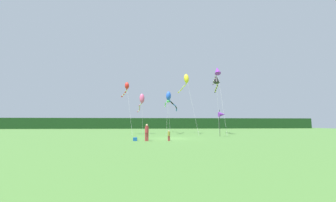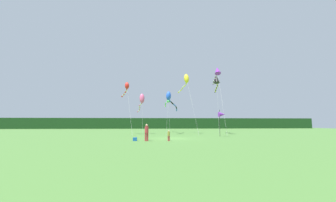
{
  "view_description": "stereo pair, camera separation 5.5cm",
  "coord_description": "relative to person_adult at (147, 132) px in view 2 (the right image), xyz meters",
  "views": [
    {
      "loc": [
        -2.77,
        -24.97,
        1.81
      ],
      "look_at": [
        0.0,
        6.0,
        5.1
      ],
      "focal_mm": 22.37,
      "sensor_mm": 36.0,
      "label": 1
    },
    {
      "loc": [
        -2.72,
        -24.97,
        1.81
      ],
      "look_at": [
        0.0,
        6.0,
        5.1
      ],
      "focal_mm": 22.37,
      "sensor_mm": 36.0,
      "label": 2
    }
  ],
  "objects": [
    {
      "name": "distant_treeline",
      "position": [
        3.01,
        48.37,
        0.78
      ],
      "size": [
        108.0,
        2.09,
        3.47
      ],
      "primitive_type": "cube",
      "color": "#193D19",
      "rests_on": "ground"
    },
    {
      "name": "kite_red",
      "position": [
        -3.53,
        12.85,
        6.78
      ],
      "size": [
        2.68,
        7.11,
        8.6
      ],
      "color": "#B2B2B2",
      "rests_on": "ground"
    },
    {
      "name": "kite_green",
      "position": [
        3.81,
        19.12,
        5.22
      ],
      "size": [
        0.98,
        6.4,
        6.93
      ],
      "color": "#B2B2B2",
      "rests_on": "ground"
    },
    {
      "name": "cooler_box",
      "position": [
        -1.18,
        0.32,
        -0.79
      ],
      "size": [
        0.42,
        0.34,
        0.35
      ],
      "primitive_type": "cube",
      "color": "#1959B2",
      "rests_on": "ground"
    },
    {
      "name": "person_child",
      "position": [
        2.26,
        -0.09,
        -0.35
      ],
      "size": [
        0.24,
        0.24,
        1.09
      ],
      "color": "#B23338",
      "rests_on": "ground"
    },
    {
      "name": "banner_flag_pole",
      "position": [
        10.14,
        6.27,
        2.0
      ],
      "size": [
        0.9,
        0.7,
        3.65
      ],
      "color": "black",
      "rests_on": "ground"
    },
    {
      "name": "kite_yellow",
      "position": [
        6.63,
        14.28,
        8.46
      ],
      "size": [
        1.97,
        9.19,
        10.54
      ],
      "color": "#B2B2B2",
      "rests_on": "ground"
    },
    {
      "name": "kite_blue",
      "position": [
        3.61,
        13.1,
        5.09
      ],
      "size": [
        2.73,
        7.46,
        7.11
      ],
      "color": "#B2B2B2",
      "rests_on": "ground"
    },
    {
      "name": "kite_black",
      "position": [
        12.12,
        14.06,
        8.43
      ],
      "size": [
        1.77,
        6.54,
        10.29
      ],
      "color": "#B2B2B2",
      "rests_on": "ground"
    },
    {
      "name": "kite_rainbow",
      "position": [
        -1.11,
        14.24,
        4.76
      ],
      "size": [
        1.63,
        7.16,
        6.85
      ],
      "color": "#B2B2B2",
      "rests_on": "ground"
    },
    {
      "name": "ground_plane",
      "position": [
        3.01,
        3.37,
        -0.96
      ],
      "size": [
        120.0,
        120.0,
        0.0
      ],
      "primitive_type": "plane",
      "color": "#477533"
    },
    {
      "name": "kite_purple",
      "position": [
        11.3,
        11.28,
        9.28
      ],
      "size": [
        1.36,
        9.51,
        11.17
      ],
      "color": "#B2B2B2",
      "rests_on": "ground"
    },
    {
      "name": "person_adult",
      "position": [
        0.0,
        0.0,
        0.0
      ],
      "size": [
        0.38,
        0.38,
        1.72
      ],
      "color": "#B23338",
      "rests_on": "ground"
    }
  ]
}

